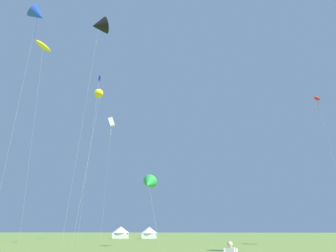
% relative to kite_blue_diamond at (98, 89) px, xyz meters
% --- Properties ---
extents(kite_blue_diamond, '(1.25, 2.21, 29.74)m').
position_rel_kite_blue_diamond_xyz_m(kite_blue_diamond, '(0.00, 0.00, 0.00)').
color(kite_blue_diamond, blue).
rests_on(kite_blue_diamond, ground).
extents(kite_white_box, '(1.60, 3.01, 25.29)m').
position_rel_kite_blue_diamond_xyz_m(kite_white_box, '(-0.15, 11.15, -2.65)').
color(kite_white_box, white).
rests_on(kite_white_box, ground).
extents(kite_yellow_delta, '(2.21, 3.58, 21.88)m').
position_rel_kite_blue_diamond_xyz_m(kite_yellow_delta, '(3.77, -9.91, -5.85)').
color(kite_yellow_delta, yellow).
rests_on(kite_yellow_delta, ground).
extents(kite_yellow_parafoil, '(2.81, 4.11, 34.94)m').
position_rel_kite_blue_diamond_xyz_m(kite_yellow_parafoil, '(-9.98, -3.27, 7.43)').
color(kite_yellow_parafoil, yellow).
rests_on(kite_yellow_parafoil, ground).
extents(kite_green_delta, '(2.67, 2.48, 8.83)m').
position_rel_kite_blue_diamond_xyz_m(kite_green_delta, '(11.39, -11.18, -19.17)').
color(kite_green_delta, green).
rests_on(kite_green_delta, ground).
extents(kite_black_delta, '(4.17, 4.21, 36.85)m').
position_rel_kite_blue_diamond_xyz_m(kite_black_delta, '(1.75, -7.32, 8.26)').
color(kite_black_delta, black).
rests_on(kite_black_delta, ground).
extents(kite_red_parafoil, '(2.78, 2.09, 26.67)m').
position_rel_kite_blue_diamond_xyz_m(kite_red_parafoil, '(41.81, 6.46, -0.62)').
color(kite_red_parafoil, red).
rests_on(kite_red_parafoil, ground).
extents(kite_blue_delta, '(3.64, 3.44, 34.63)m').
position_rel_kite_blue_diamond_xyz_m(kite_blue_delta, '(-5.92, -13.14, 6.29)').
color(kite_blue_delta, blue).
rests_on(kite_blue_delta, ground).
extents(festival_tent_left, '(4.26, 4.26, 2.77)m').
position_rel_kite_blue_diamond_xyz_m(festival_tent_left, '(-0.76, 28.04, -25.30)').
color(festival_tent_left, white).
rests_on(festival_tent_left, ground).
extents(festival_tent_right, '(4.09, 4.09, 2.66)m').
position_rel_kite_blue_diamond_xyz_m(festival_tent_right, '(6.32, 28.04, -25.36)').
color(festival_tent_right, white).
rests_on(festival_tent_right, ground).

